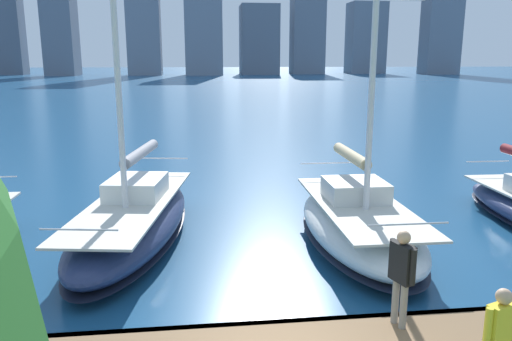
% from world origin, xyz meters
% --- Properties ---
extents(city_skyline, '(171.71, 21.53, 50.85)m').
position_xyz_m(city_skyline, '(6.89, -160.11, 19.56)').
color(city_skyline, slate).
rests_on(city_skyline, ground).
extents(sailboat_tan, '(2.81, 7.07, 10.22)m').
position_xyz_m(sailboat_tan, '(-3.36, -6.16, 0.73)').
color(sailboat_tan, white).
rests_on(sailboat_tan, ground).
extents(sailboat_grey, '(3.85, 8.64, 13.26)m').
position_xyz_m(sailboat_grey, '(2.96, -7.22, 0.75)').
color(sailboat_grey, navy).
rests_on(sailboat_grey, ground).
extents(person_black_shirt, '(0.33, 0.62, 1.77)m').
position_xyz_m(person_black_shirt, '(-2.38, -0.95, 1.66)').
color(person_black_shirt, gray).
rests_on(person_black_shirt, dock_pier).
extents(person_yellow_shirt, '(0.57, 0.33, 1.63)m').
position_xyz_m(person_yellow_shirt, '(-2.95, 1.05, 1.58)').
color(person_yellow_shirt, gray).
rests_on(person_yellow_shirt, dock_pier).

